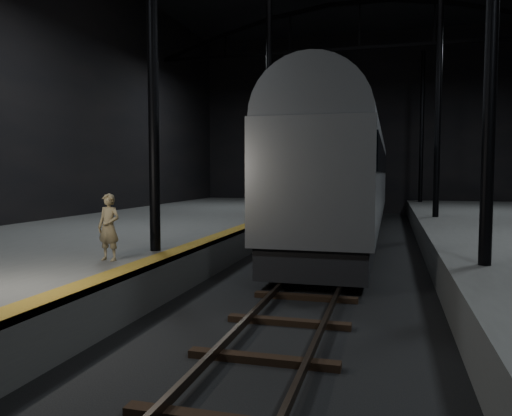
% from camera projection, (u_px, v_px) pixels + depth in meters
% --- Properties ---
extents(ground, '(44.00, 44.00, 0.00)m').
position_uv_depth(ground, '(327.00, 268.00, 15.41)').
color(ground, black).
rests_on(ground, ground).
extents(platform_left, '(9.00, 43.80, 1.00)m').
position_uv_depth(platform_left, '(111.00, 243.00, 17.32)').
color(platform_left, '#545451').
rests_on(platform_left, ground).
extents(tactile_strip, '(0.50, 43.80, 0.01)m').
position_uv_depth(tactile_strip, '(227.00, 233.00, 16.18)').
color(tactile_strip, brown).
rests_on(tactile_strip, platform_left).
extents(track, '(2.40, 43.00, 0.24)m').
position_uv_depth(track, '(327.00, 266.00, 15.40)').
color(track, '#3F3328').
rests_on(track, ground).
extents(train, '(3.17, 21.17, 5.66)m').
position_uv_depth(train, '(347.00, 168.00, 21.76)').
color(train, '#9A9BA1').
rests_on(train, ground).
extents(woman, '(0.58, 0.42, 1.48)m').
position_uv_depth(woman, '(109.00, 227.00, 11.00)').
color(woman, '#917F59').
rests_on(woman, platform_left).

